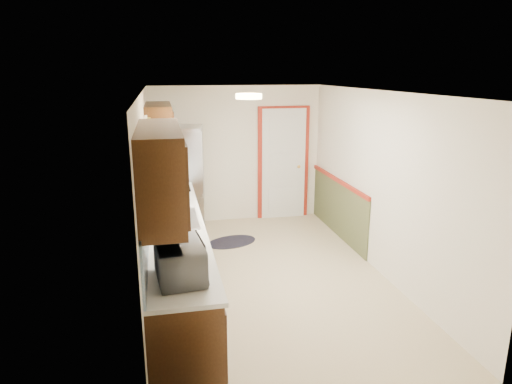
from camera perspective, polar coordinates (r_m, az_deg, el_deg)
name	(u,v)px	position (r m, az deg, el deg)	size (l,w,h in m)	color
room_shell	(270,189)	(5.73, 1.71, 0.36)	(3.20, 5.20, 2.52)	#C6B58C
kitchen_run	(172,233)	(5.42, -10.44, -5.08)	(0.63, 4.00, 2.20)	#321B0B
back_wall_trim	(295,173)	(8.14, 4.86, 2.44)	(1.12, 2.30, 2.08)	maroon
ceiling_fixture	(249,96)	(5.30, -0.90, 11.88)	(0.30, 0.30, 0.06)	#FFD88C
microwave	(180,257)	(3.90, -9.45, -8.05)	(0.57, 0.32, 0.39)	white
refrigerator	(181,180)	(7.65, -9.40, 1.48)	(0.83, 0.79, 1.78)	#B7B7BC
rug	(232,242)	(7.31, -3.07, -6.24)	(0.82, 0.53, 0.01)	black
cooktop	(171,186)	(7.00, -10.55, 0.70)	(0.54, 0.65, 0.02)	black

